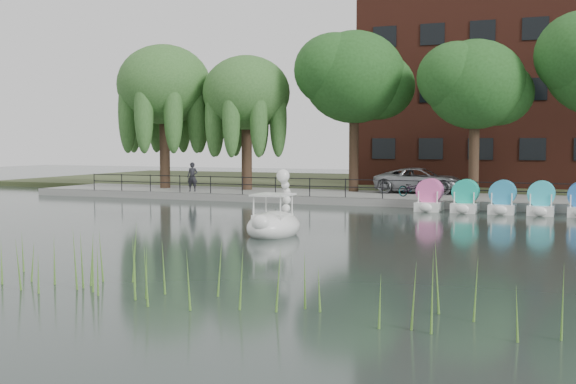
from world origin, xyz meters
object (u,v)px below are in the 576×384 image
Objects in this scene: bicycle at (412,188)px; swan_boat at (274,221)px; minivan at (420,179)px; pedestrian at (192,175)px.

bicycle is 0.60× the size of swan_boat.
bicycle is at bearing -176.50° from minivan.
minivan is 3.10m from bicycle.
swan_boat reaches higher than minivan.
bicycle is 0.87× the size of pedestrian.
minivan is at bearing 83.72° from swan_boat.
minivan is at bearing 23.79° from bicycle.
pedestrian reaches higher than bicycle.
pedestrian is at bearing 128.24° from swan_boat.
minivan is 3.01× the size of pedestrian.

